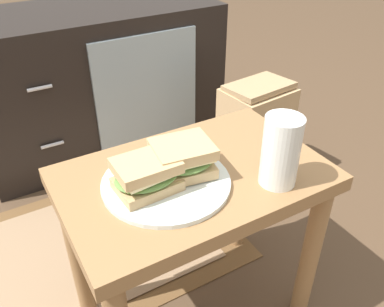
# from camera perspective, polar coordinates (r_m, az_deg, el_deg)

# --- Properties ---
(side_table) EXTENTS (0.56, 0.36, 0.46)m
(side_table) POSITION_cam_1_polar(r_m,az_deg,el_deg) (0.92, 0.24, -7.23)
(side_table) COLOR olive
(side_table) RESTS_ON ground
(tv_cabinet) EXTENTS (0.96, 0.46, 0.58)m
(tv_cabinet) POSITION_cam_1_polar(r_m,az_deg,el_deg) (1.75, -12.90, 9.90)
(tv_cabinet) COLOR black
(tv_cabinet) RESTS_ON ground
(area_rug) EXTENTS (1.11, 0.62, 0.01)m
(area_rug) POSITION_cam_1_polar(r_m,az_deg,el_deg) (1.37, -18.25, -13.71)
(area_rug) COLOR brown
(area_rug) RESTS_ON ground
(plate) EXTENTS (0.26, 0.26, 0.01)m
(plate) POSITION_cam_1_polar(r_m,az_deg,el_deg) (0.83, -3.62, -4.06)
(plate) COLOR silver
(plate) RESTS_ON side_table
(sandwich_front) EXTENTS (0.13, 0.10, 0.07)m
(sandwich_front) POSITION_cam_1_polar(r_m,az_deg,el_deg) (0.79, -6.32, -2.99)
(sandwich_front) COLOR tan
(sandwich_front) RESTS_ON plate
(sandwich_back) EXTENTS (0.14, 0.13, 0.07)m
(sandwich_back) POSITION_cam_1_polar(r_m,az_deg,el_deg) (0.82, -1.22, -0.75)
(sandwich_back) COLOR tan
(sandwich_back) RESTS_ON plate
(beer_glass) EXTENTS (0.08, 0.08, 0.15)m
(beer_glass) POSITION_cam_1_polar(r_m,az_deg,el_deg) (0.82, 12.20, 0.11)
(beer_glass) COLOR silver
(beer_glass) RESTS_ON side_table
(paper_bag) EXTENTS (0.25, 0.20, 0.39)m
(paper_bag) POSITION_cam_1_polar(r_m,az_deg,el_deg) (1.55, 8.70, 2.92)
(paper_bag) COLOR tan
(paper_bag) RESTS_ON ground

